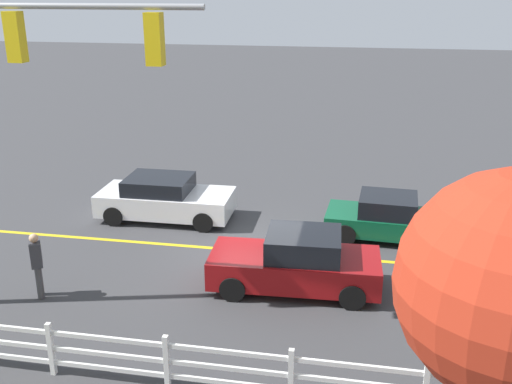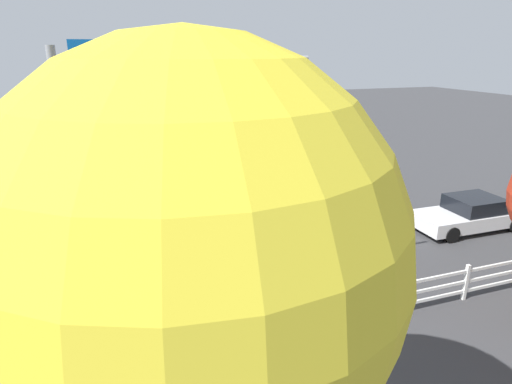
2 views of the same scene
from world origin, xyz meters
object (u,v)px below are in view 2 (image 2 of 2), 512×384
(pedestrian, at_px, (146,277))
(tree_0, at_px, (194,250))
(car_1, at_px, (327,198))
(car_3, at_px, (470,214))
(car_2, at_px, (315,234))
(car_0, at_px, (167,213))

(pedestrian, height_order, tree_0, tree_0)
(car_1, height_order, car_3, car_3)
(car_1, bearing_deg, tree_0, -121.79)
(car_2, relative_size, car_3, 0.91)
(car_3, bearing_deg, tree_0, 33.20)
(pedestrian, distance_m, tree_0, 8.00)
(car_1, relative_size, tree_0, 0.56)
(pedestrian, bearing_deg, car_1, -179.23)
(car_2, bearing_deg, car_1, -126.46)
(tree_0, bearing_deg, car_3, -147.42)
(car_1, xyz_separation_m, pedestrian, (8.63, 5.22, 0.29))
(car_0, distance_m, pedestrian, 5.69)
(car_1, height_order, car_2, car_2)
(pedestrian, xyz_separation_m, tree_0, (-0.17, 6.92, 4.01))
(car_0, relative_size, car_3, 0.92)
(pedestrian, bearing_deg, car_0, -134.14)
(car_2, distance_m, car_3, 7.07)
(car_2, bearing_deg, car_0, -41.99)
(car_1, bearing_deg, car_3, -36.38)
(car_0, relative_size, tree_0, 0.59)
(car_0, bearing_deg, car_1, -3.13)
(car_3, bearing_deg, car_2, -0.40)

